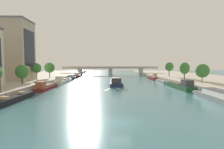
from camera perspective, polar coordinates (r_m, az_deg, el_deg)
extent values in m
plane|color=#42757F|center=(22.01, 3.26, -16.13)|extent=(400.00, 400.00, 0.00)
cube|color=#B7AD9E|center=(85.19, -28.31, -1.39)|extent=(36.00, 170.00, 1.71)
cube|color=#B7AD9E|center=(86.78, 27.56, -1.29)|extent=(36.00, 170.00, 1.71)
cube|color=#1E284C|center=(64.69, 1.26, -2.67)|extent=(4.76, 23.22, 1.06)
cube|color=#1E284C|center=(76.54, 1.01, -1.65)|extent=(4.15, 1.30, 0.90)
cube|color=#1E284C|center=(64.63, 1.26, -2.17)|extent=(4.85, 23.22, 0.06)
cube|color=#38383D|center=(56.71, 1.48, -2.02)|extent=(3.34, 4.69, 1.78)
cube|color=black|center=(59.00, 1.41, -1.55)|extent=(2.61, 0.08, 0.50)
cube|color=brown|center=(66.91, 1.20, -1.80)|extent=(3.61, 12.09, 0.36)
cylinder|color=#232328|center=(57.69, 2.10, -2.27)|extent=(0.07, 0.07, 1.10)
cube|color=silver|center=(49.03, 2.67, -5.22)|extent=(1.90, 5.89, 0.03)
cube|color=silver|center=(48.97, -1.56, -5.23)|extent=(2.10, 5.84, 0.03)
cube|color=black|center=(38.98, -30.65, -7.18)|extent=(2.44, 11.72, 1.04)
cube|color=black|center=(44.36, -26.65, -5.70)|extent=(2.21, 1.25, 0.88)
cube|color=black|center=(38.88, -30.67, -6.38)|extent=(2.48, 11.72, 0.06)
cube|color=tan|center=(41.07, -28.89, -5.51)|extent=(1.17, 0.91, 0.40)
cube|color=tan|center=(36.08, -33.29, -6.76)|extent=(1.28, 1.11, 0.48)
cylinder|color=#232328|center=(35.65, -33.04, -6.36)|extent=(0.07, 0.07, 1.10)
cube|color=maroon|center=(53.72, -21.74, -4.23)|extent=(2.93, 13.41, 0.91)
cube|color=maroon|center=(60.34, -19.59, -3.28)|extent=(2.47, 1.27, 0.82)
cube|color=maroon|center=(53.66, -21.75, -3.72)|extent=(2.98, 13.41, 0.06)
cube|color=#9E5133|center=(49.31, -23.48, -3.28)|extent=(2.00, 2.72, 1.79)
cube|color=black|center=(50.53, -22.95, -2.81)|extent=(1.54, 0.07, 0.50)
cube|color=brown|center=(54.89, -21.31, -3.33)|extent=(2.19, 6.99, 0.36)
cylinder|color=#232328|center=(49.71, -22.83, -3.61)|extent=(0.07, 0.07, 1.10)
cube|color=silver|center=(70.41, -16.45, -2.25)|extent=(3.22, 15.07, 1.22)
cube|color=silver|center=(77.90, -14.76, -1.60)|extent=(2.61, 1.34, 0.98)
cube|color=silver|center=(70.35, -16.45, -1.73)|extent=(3.27, 15.08, 0.06)
cube|color=beige|center=(65.44, -17.78, -1.28)|extent=(2.13, 3.07, 1.86)
cube|color=black|center=(66.84, -17.37, -0.94)|extent=(1.62, 0.09, 0.52)
cube|color=brown|center=(71.76, -16.11, -1.45)|extent=(2.37, 7.86, 0.36)
cylinder|color=#232328|center=(65.91, -17.27, -1.57)|extent=(0.07, 0.07, 1.10)
cube|color=#1E284C|center=(87.13, -13.60, -1.21)|extent=(2.65, 10.75, 1.03)
cube|color=#1E284C|center=(92.71, -12.98, -0.86)|extent=(2.21, 1.29, 0.88)
cube|color=#1E284C|center=(87.09, -13.61, -0.85)|extent=(2.69, 10.75, 0.06)
cube|color=#9EBCD6|center=(86.52, -13.68, -0.43)|extent=(2.10, 6.89, 1.29)
cube|color=#4C4C51|center=(86.48, -13.68, 0.03)|extent=(2.25, 7.10, 0.08)
cylinder|color=#232328|center=(83.84, -13.77, -0.62)|extent=(0.07, 0.07, 1.10)
cube|color=maroon|center=(103.06, -11.63, -0.44)|extent=(3.43, 14.66, 1.19)
cube|color=maroon|center=(110.56, -10.86, -0.12)|extent=(3.04, 1.30, 0.96)
cube|color=maroon|center=(103.03, -11.64, -0.10)|extent=(3.50, 14.66, 0.06)
cube|color=beige|center=(98.12, -12.21, 0.26)|extent=(2.43, 2.96, 1.78)
cube|color=black|center=(99.54, -12.04, 0.46)|extent=(1.91, 0.06, 0.50)
cube|color=brown|center=(104.44, -11.48, 0.07)|extent=(2.61, 7.64, 0.36)
cylinder|color=#232328|center=(98.61, -11.87, 0.08)|extent=(0.07, 0.07, 1.10)
cube|color=gray|center=(39.80, 32.98, -7.06)|extent=(3.63, 14.76, 1.02)
cube|color=gray|center=(46.36, 27.90, -5.36)|extent=(2.98, 1.33, 0.88)
cube|color=gray|center=(39.71, 33.00, -6.29)|extent=(3.70, 14.76, 0.06)
cube|color=white|center=(39.01, 33.61, -5.60)|extent=(2.88, 9.47, 1.12)
cube|color=#4C4C51|center=(38.93, 33.63, -4.72)|extent=(3.08, 9.76, 0.08)
cube|color=#235633|center=(55.44, 22.09, -3.81)|extent=(3.41, 15.64, 1.28)
cube|color=#235633|center=(62.86, 19.00, -2.81)|extent=(2.96, 1.33, 1.01)
cube|color=#235633|center=(55.36, 22.11, -3.13)|extent=(3.47, 15.64, 0.06)
cube|color=#38383D|center=(50.53, 24.64, -2.73)|extent=(2.38, 3.16, 1.80)
cube|color=black|center=(51.90, 23.86, -2.26)|extent=(1.85, 0.07, 0.50)
cube|color=brown|center=(56.75, 21.46, -2.74)|extent=(2.57, 8.15, 0.36)
cylinder|color=#232328|center=(51.33, 24.77, -3.03)|extent=(0.07, 0.07, 1.10)
cube|color=gray|center=(69.76, 16.91, -2.41)|extent=(2.24, 10.76, 0.98)
cube|color=gray|center=(75.18, 15.56, -1.90)|extent=(2.08, 1.22, 0.85)
cube|color=gray|center=(69.71, 16.92, -1.98)|extent=(2.28, 10.76, 0.06)
cube|color=white|center=(71.93, 16.34, -1.63)|extent=(1.10, 0.90, 0.40)
cube|color=white|center=(66.84, 17.72, -1.99)|extent=(1.21, 1.11, 0.48)
cylinder|color=#232328|center=(66.72, 18.05, -1.74)|extent=(0.07, 0.07, 1.10)
cube|color=maroon|center=(83.00, 13.86, -1.37)|extent=(2.36, 10.74, 1.23)
cube|color=maroon|center=(88.43, 12.77, -0.99)|extent=(1.95, 1.32, 0.98)
cube|color=maroon|center=(82.95, 13.86, -0.92)|extent=(2.40, 10.75, 0.06)
cube|color=tan|center=(79.42, 14.65, -0.35)|extent=(1.57, 2.19, 2.07)
cube|color=black|center=(80.43, 14.41, -0.08)|extent=(1.20, 0.07, 0.58)
cube|color=brown|center=(83.95, 13.65, -0.73)|extent=(1.75, 5.60, 0.36)
cylinder|color=#232328|center=(79.95, 14.75, -0.68)|extent=(0.07, 0.07, 1.10)
cylinder|color=brown|center=(54.78, -28.71, -1.63)|extent=(0.39, 0.39, 2.51)
ellipsoid|color=#387533|center=(54.64, -28.79, 0.88)|extent=(3.58, 3.58, 4.16)
cylinder|color=brown|center=(65.37, -24.64, -0.33)|extent=(0.27, 0.27, 3.51)
ellipsoid|color=#387533|center=(65.26, -24.70, 2.06)|extent=(3.21, 3.21, 3.56)
cylinder|color=brown|center=(76.34, -20.84, 0.13)|extent=(0.33, 0.33, 3.19)
ellipsoid|color=#387533|center=(76.24, -20.88, 2.25)|extent=(4.32, 4.32, 4.46)
cylinder|color=brown|center=(60.40, 28.77, -1.19)|extent=(0.25, 0.25, 2.52)
ellipsoid|color=#387533|center=(60.27, 28.84, 1.16)|extent=(4.17, 4.17, 4.43)
cylinder|color=brown|center=(71.34, 23.82, -0.22)|extent=(0.39, 0.39, 3.02)
ellipsoid|color=#387533|center=(71.23, 23.87, 2.01)|extent=(3.76, 3.76, 4.62)
cylinder|color=brown|center=(84.16, 19.22, 0.58)|extent=(0.38, 0.38, 3.59)
ellipsoid|color=#387533|center=(84.08, 19.26, 2.60)|extent=(3.94, 3.94, 4.25)
cylinder|color=black|center=(40.32, -34.28, -2.16)|extent=(0.11, 0.11, 4.31)
sphere|color=#EAE5C6|center=(40.18, -34.38, 1.10)|extent=(0.28, 0.28, 0.28)
cylinder|color=black|center=(40.55, -34.18, -5.06)|extent=(0.22, 0.22, 0.20)
cube|color=#B2A38E|center=(68.66, -32.42, 6.83)|extent=(15.13, 9.55, 20.78)
cube|color=slate|center=(70.20, -32.71, 15.52)|extent=(15.58, 9.83, 0.50)
cube|color=#232833|center=(65.18, -26.67, 8.12)|extent=(0.04, 7.64, 12.47)
cube|color=#9E998E|center=(119.70, -0.57, 2.21)|extent=(68.56, 4.40, 0.60)
cube|color=#9E998E|center=(117.69, -0.55, 2.56)|extent=(68.56, 0.30, 0.90)
cube|color=#9E998E|center=(121.69, -0.58, 2.59)|extent=(68.56, 0.30, 0.90)
cube|color=#9E998E|center=(121.53, -11.13, 0.94)|extent=(2.80, 3.60, 4.60)
cube|color=#9E998E|center=(119.78, -0.57, 0.97)|extent=(2.80, 3.60, 4.60)
cube|color=#9E998E|center=(122.15, 9.94, 0.97)|extent=(2.80, 3.60, 4.60)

